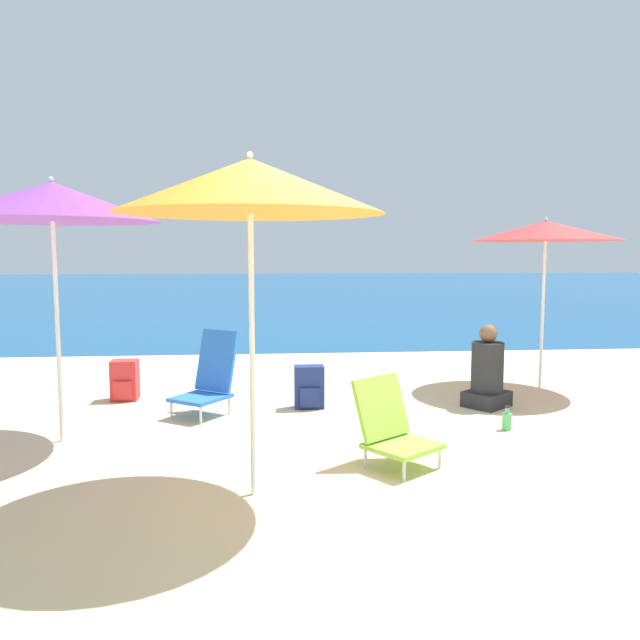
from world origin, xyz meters
TOP-DOWN VIEW (x-y plane):
  - ground_plane at (0.00, 0.00)m, footprint 60.00×60.00m
  - sea_water at (0.00, 25.67)m, footprint 60.00×40.00m
  - beach_umbrella_orange at (-0.98, -0.15)m, footprint 1.70×1.70m
  - beach_umbrella_purple at (-2.61, 1.17)m, footprint 1.73×1.73m
  - beach_umbrella_red at (2.38, 2.89)m, footprint 1.71×1.71m
  - beach_chair_lime at (0.05, 0.34)m, footprint 0.70×0.71m
  - beach_chair_blue at (-1.44, 1.99)m, footprint 0.70×0.73m
  - person_seated_near at (1.40, 2.02)m, footprint 0.56×0.55m
  - backpack_navy at (-0.44, 2.13)m, footprint 0.30×0.22m
  - backpack_red at (-2.41, 2.67)m, footprint 0.27×0.26m
  - water_bottle at (1.28, 1.16)m, footprint 0.09×0.09m

SIDE VIEW (x-z plane):
  - ground_plane at x=0.00m, z-range 0.00..0.00m
  - sea_water at x=0.00m, z-range 0.00..0.01m
  - water_bottle at x=1.28m, z-range -0.02..0.20m
  - backpack_red at x=-2.41m, z-range 0.00..0.43m
  - backpack_navy at x=-0.44m, z-range 0.00..0.43m
  - beach_chair_lime at x=0.05m, z-range -0.03..0.62m
  - person_seated_near at x=1.40m, z-range -0.08..0.78m
  - beach_chair_blue at x=-1.44m, z-range -0.05..0.77m
  - beach_umbrella_red at x=2.38m, z-range 0.84..2.85m
  - beach_umbrella_orange at x=-0.98m, z-range 0.89..3.11m
  - beach_umbrella_purple at x=-2.61m, z-range 0.90..3.11m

